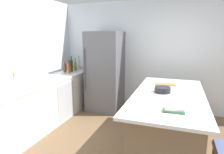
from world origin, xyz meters
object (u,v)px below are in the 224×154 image
Objects in this scene: kitchen_island at (167,122)px; syrup_bottle at (65,68)px; refrigerator at (105,72)px; flower_vase at (15,85)px; whiskey_bottle at (69,68)px; paper_towel_roll at (45,74)px; olive_oil_bottle at (75,66)px; cutting_board at (166,84)px; wine_bottle at (72,65)px; sink_faucet at (27,76)px; mixing_bowl at (162,90)px; vinegar_bottle at (69,69)px; soda_bottle at (79,64)px; cookbook_stack at (174,109)px; hot_sauce_bottle at (76,67)px.

syrup_bottle is at bearing 157.18° from kitchen_island.
refrigerator is 2.12m from flower_vase.
kitchen_island is 2.73m from whiskey_bottle.
flower_vase is 1.75m from whiskey_bottle.
kitchen_island is 2.11m from refrigerator.
olive_oil_bottle is (0.04, 1.14, -0.00)m from paper_towel_roll.
cutting_board is (-0.09, 0.58, 0.47)m from kitchen_island.
wine_bottle is at bearing 88.54° from whiskey_bottle.
wine_bottle reaches higher than sink_faucet.
flower_vase reaches higher than mixing_bowl.
kitchen_island is at bearing -26.92° from wine_bottle.
vinegar_bottle reaches higher than cutting_board.
soda_bottle reaches higher than cookbook_stack.
paper_towel_roll reaches higher than mixing_bowl.
syrup_bottle is (-0.08, -0.08, -0.00)m from whiskey_bottle.
kitchen_island is at bearing -30.57° from hot_sauce_bottle.
soda_bottle reaches higher than whiskey_bottle.
vinegar_bottle is (0.08, -0.48, 0.03)m from hot_sauce_bottle.
refrigerator reaches higher than mixing_bowl.
syrup_bottle reaches higher than cutting_board.
sink_faucet is 1.06× the size of whiskey_bottle.
sink_faucet reaches higher than syrup_bottle.
olive_oil_bottle reaches higher than whiskey_bottle.
olive_oil_bottle is at bearing 58.53° from wine_bottle.
refrigerator is 8.54× the size of hot_sauce_bottle.
sink_faucet is 1.02× the size of vinegar_bottle.
wine_bottle is (-0.04, -0.30, 0.02)m from soda_bottle.
refrigerator is at bearing 26.92° from vinegar_bottle.
sink_faucet is 0.95× the size of olive_oil_bottle.
hot_sauce_bottle is 0.75× the size of vinegar_bottle.
vinegar_bottle is (0.07, 0.77, -0.01)m from paper_towel_roll.
mixing_bowl reaches higher than cookbook_stack.
soda_bottle is at bearing 90.26° from flower_vase.
vinegar_bottle is (0.08, -0.28, -0.03)m from wine_bottle.
whiskey_bottle is at bearing 91.69° from flower_vase.
whiskey_bottle is (-0.04, -0.40, -0.03)m from soda_bottle.
sink_faucet is 0.43m from flower_vase.
refrigerator is 6.65× the size of whiskey_bottle.
olive_oil_bottle is 2.59m from mixing_bowl.
flower_vase is at bearing -163.26° from mixing_bowl.
hot_sauce_bottle is at bearing 90.72° from paper_towel_roll.
flower_vase is 0.81× the size of wine_bottle.
kitchen_island is 7.53× the size of vinegar_bottle.
wine_bottle is at bearing 164.33° from cutting_board.
kitchen_island is 2.48m from paper_towel_roll.
flower_vase is 1.38× the size of hot_sauce_bottle.
vinegar_bottle is 0.80× the size of cutting_board.
syrup_bottle is at bearing -103.86° from soda_bottle.
refrigerator reaches higher than sink_faucet.
hot_sauce_bottle is 0.39m from syrup_bottle.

